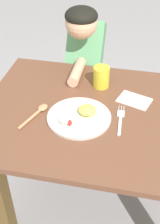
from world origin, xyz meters
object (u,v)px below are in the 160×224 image
(spoon, at_px, (38,112))
(drinking_cup, at_px, (101,77))
(plate, at_px, (80,116))
(person, at_px, (85,77))
(fork, at_px, (120,119))

(spoon, xyz_separation_m, drinking_cup, (0.24, 0.27, 0.04))
(spoon, bearing_deg, plate, -67.89)
(plate, relative_size, spoon, 1.48)
(drinking_cup, distance_m, person, 0.38)
(drinking_cup, xyz_separation_m, person, (-0.13, 0.29, -0.20))
(fork, distance_m, spoon, 0.36)
(spoon, bearing_deg, person, 9.81)
(spoon, distance_m, person, 0.59)
(fork, bearing_deg, drinking_cup, 24.16)
(fork, bearing_deg, plate, 95.73)
(plate, xyz_separation_m, person, (-0.08, 0.55, -0.16))
(fork, xyz_separation_m, person, (-0.25, 0.53, -0.15))
(plate, bearing_deg, fork, 8.42)
(plate, xyz_separation_m, spoon, (-0.19, -0.01, -0.00))
(drinking_cup, relative_size, person, 0.10)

